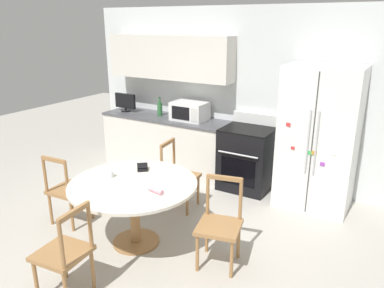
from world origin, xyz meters
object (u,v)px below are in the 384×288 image
at_px(countertop_tv, 125,102).
at_px(dining_chair_far, 179,177).
at_px(refrigerator, 319,138).
at_px(counter_bottle, 160,109).
at_px(dining_chair_right, 220,225).
at_px(dining_chair_near, 65,253).
at_px(candle_glass, 110,174).
at_px(dining_chair_left, 68,190).
at_px(microwave, 190,111).
at_px(oven_range, 247,158).
at_px(wallet, 143,168).

relative_size(countertop_tv, dining_chair_far, 0.45).
bearing_deg(refrigerator, counter_bottle, 178.44).
relative_size(countertop_tv, dining_chair_right, 0.45).
distance_m(counter_bottle, dining_chair_far, 1.61).
xyz_separation_m(dining_chair_near, candle_glass, (-0.32, 0.96, 0.34)).
bearing_deg(dining_chair_far, dining_chair_left, -47.83).
relative_size(microwave, countertop_tv, 1.33).
bearing_deg(dining_chair_left, oven_range, 51.15).
relative_size(counter_bottle, dining_chair_near, 0.34).
bearing_deg(wallet, dining_chair_near, -83.85).
distance_m(dining_chair_right, candle_glass, 1.33).
relative_size(candle_glass, wallet, 0.45).
bearing_deg(counter_bottle, countertop_tv, -176.67).
bearing_deg(oven_range, wallet, -110.12).
distance_m(counter_bottle, candle_glass, 2.22).
distance_m(refrigerator, candle_glass, 2.68).
height_order(dining_chair_left, wallet, dining_chair_left).
relative_size(refrigerator, microwave, 3.46).
height_order(dining_chair_left, dining_chair_far, same).
bearing_deg(countertop_tv, oven_range, 0.09).
xyz_separation_m(oven_range, countertop_tv, (-2.27, -0.00, 0.60)).
bearing_deg(counter_bottle, dining_chair_right, -42.68).
distance_m(dining_chair_right, dining_chair_left, 1.96).
bearing_deg(wallet, refrigerator, 45.77).
bearing_deg(microwave, dining_chair_near, -79.93).
bearing_deg(countertop_tv, refrigerator, -0.52).
bearing_deg(countertop_tv, candle_glass, -53.90).
relative_size(dining_chair_near, candle_glass, 11.47).
bearing_deg(dining_chair_left, microwave, 74.38).
height_order(microwave, candle_glass, microwave).
height_order(countertop_tv, wallet, countertop_tv).
distance_m(dining_chair_near, dining_chair_left, 1.35).
xyz_separation_m(countertop_tv, dining_chair_right, (2.75, -1.86, -0.63)).
relative_size(refrigerator, dining_chair_right, 2.07).
bearing_deg(countertop_tv, microwave, 2.23).
bearing_deg(refrigerator, dining_chair_far, -146.55).
bearing_deg(oven_range, dining_chair_near, -98.99).
bearing_deg(dining_chair_near, dining_chair_left, 41.81).
distance_m(dining_chair_left, dining_chair_far, 1.39).
bearing_deg(countertop_tv, dining_chair_right, -34.06).
bearing_deg(candle_glass, countertop_tv, 126.10).
relative_size(dining_chair_far, candle_glass, 11.47).
bearing_deg(microwave, dining_chair_far, -65.92).
relative_size(dining_chair_near, dining_chair_far, 1.00).
height_order(countertop_tv, dining_chair_left, countertop_tv).
bearing_deg(counter_bottle, wallet, -60.72).
xyz_separation_m(countertop_tv, dining_chair_near, (1.79, -2.99, -0.63)).
height_order(microwave, counter_bottle, counter_bottle).
xyz_separation_m(dining_chair_far, wallet, (-0.09, -0.64, 0.33)).
xyz_separation_m(counter_bottle, dining_chair_right, (2.06, -1.90, -0.58)).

